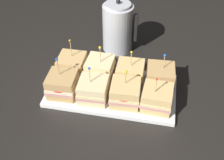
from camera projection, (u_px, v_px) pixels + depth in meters
ground_plane at (112, 92)px, 1.17m from camera, size 6.00×6.00×0.00m
serving_platter at (112, 90)px, 1.17m from camera, size 0.52×0.28×0.02m
sandwich_front_far_left at (62, 85)px, 1.11m from camera, size 0.12×0.12×0.17m
sandwich_front_center_left at (93, 90)px, 1.09m from camera, size 0.12×0.12×0.16m
sandwich_front_center_right at (125, 93)px, 1.08m from camera, size 0.12×0.12×0.15m
sandwich_front_far_right at (157, 98)px, 1.06m from camera, size 0.12×0.12×0.15m
sandwich_back_far_left at (72, 66)px, 1.20m from camera, size 0.12×0.12×0.17m
sandwich_back_center_left at (100, 69)px, 1.19m from camera, size 0.12×0.12×0.17m
sandwich_back_center_right at (130, 73)px, 1.17m from camera, size 0.12×0.12×0.16m
sandwich_back_far_right at (160, 77)px, 1.15m from camera, size 0.12×0.12×0.16m
kettle_steel at (118, 27)px, 1.33m from camera, size 0.17×0.14×0.26m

